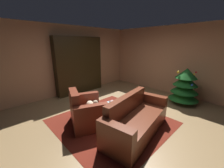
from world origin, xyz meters
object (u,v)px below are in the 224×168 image
object	(u,v)px
armchair_red	(86,112)
bottle_on_table	(115,106)
decorated_tree	(185,86)
book_stack_on_table	(113,103)
couch_red	(136,120)
coffee_table	(113,108)
bookshelf_unit	(82,65)

from	to	relation	value
armchair_red	bottle_on_table	distance (m)	0.75
armchair_red	decorated_tree	xyz separation A→B (m)	(1.19, 3.10, 0.29)
book_stack_on_table	bottle_on_table	world-z (taller)	bottle_on_table
couch_red	armchair_red	bearing A→B (deg)	-149.41
couch_red	coffee_table	bearing A→B (deg)	-173.21
decorated_tree	bottle_on_table	bearing A→B (deg)	-103.31
armchair_red	coffee_table	distance (m)	0.68
armchair_red	coffee_table	size ratio (longest dim) A/B	1.66
couch_red	book_stack_on_table	bearing A→B (deg)	-176.69
coffee_table	decorated_tree	bearing A→B (deg)	72.67
decorated_tree	book_stack_on_table	bearing A→B (deg)	-108.36
couch_red	book_stack_on_table	xyz separation A→B (m)	(-0.70, -0.04, 0.20)
bookshelf_unit	decorated_tree	bearing A→B (deg)	27.78
book_stack_on_table	decorated_tree	world-z (taller)	decorated_tree
bookshelf_unit	bottle_on_table	distance (m)	2.97
couch_red	coffee_table	size ratio (longest dim) A/B	2.84
coffee_table	bookshelf_unit	bearing A→B (deg)	163.71
bookshelf_unit	armchair_red	xyz separation A→B (m)	(2.21, -1.31, -0.79)
decorated_tree	coffee_table	bearing A→B (deg)	-107.33
bookshelf_unit	armchair_red	bearing A→B (deg)	-30.63
armchair_red	bottle_on_table	world-z (taller)	armchair_red
bookshelf_unit	bottle_on_table	world-z (taller)	bookshelf_unit
book_stack_on_table	bottle_on_table	xyz separation A→B (m)	(0.21, -0.14, 0.04)
book_stack_on_table	armchair_red	bearing A→B (deg)	-121.54
bottle_on_table	book_stack_on_table	bearing A→B (deg)	145.66
couch_red	book_stack_on_table	distance (m)	0.73
couch_red	book_stack_on_table	size ratio (longest dim) A/B	9.54
coffee_table	decorated_tree	world-z (taller)	decorated_tree
bottle_on_table	decorated_tree	size ratio (longest dim) A/B	0.19
couch_red	coffee_table	world-z (taller)	couch_red
coffee_table	couch_red	bearing A→B (deg)	6.79
couch_red	bottle_on_table	xyz separation A→B (m)	(-0.49, -0.18, 0.23)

